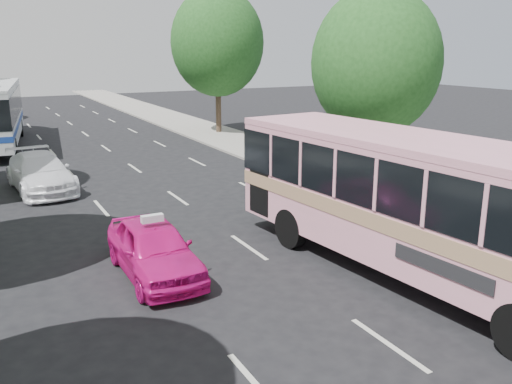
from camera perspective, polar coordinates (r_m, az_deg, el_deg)
ground at (r=12.14m, az=3.73°, el=-12.57°), size 120.00×120.00×0.00m
sidewalk_right at (r=32.88m, az=-1.87°, el=5.28°), size 4.00×90.00×0.12m
tree_right_near at (r=22.39m, az=12.78°, el=13.60°), size 5.10×5.10×7.95m
tree_right_far at (r=36.23m, az=-3.95°, el=15.78°), size 6.00×6.00×9.35m
pink_bus at (r=13.69m, az=16.36°, el=-0.06°), size 3.86×11.28×3.53m
pink_taxi at (r=13.93m, az=-10.71°, el=-5.88°), size 1.70×4.17×1.42m
white_pickup at (r=23.43m, az=-21.76°, el=1.92°), size 2.47×5.25×1.48m
taxi_roof_sign at (r=13.66m, az=-10.87°, el=-2.75°), size 0.55×0.18×0.18m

